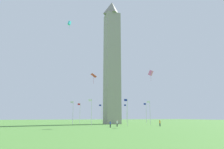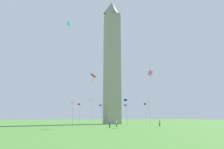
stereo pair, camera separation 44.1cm
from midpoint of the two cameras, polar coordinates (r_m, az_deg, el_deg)
ground_plane at (r=72.51m, az=-0.18°, el=-14.33°), size 260.00×260.00×0.00m
obelisk_monument at (r=75.76m, az=-0.17°, el=4.60°), size 5.41×5.41×49.19m
flagpole_n at (r=69.19m, az=-11.62°, el=-10.57°), size 1.12×0.14×7.93m
flagpole_ne at (r=60.05m, az=-6.30°, el=-10.51°), size 1.12×0.14×7.93m
flagpole_e at (r=59.22m, az=4.31°, el=-10.53°), size 1.12×0.14×7.93m
flagpole_se at (r=67.44m, az=10.87°, el=-10.56°), size 1.12×0.14×7.93m
flagpole_s at (r=78.23m, az=9.85°, el=-10.82°), size 1.12×0.14×7.93m
flagpole_sw at (r=85.45m, az=4.05°, el=-11.08°), size 1.12×0.14×7.93m
flagpole_w at (r=86.03m, az=-3.35°, el=-11.10°), size 1.12×0.14×7.93m
flagpole_nw at (r=79.74m, az=-9.59°, el=-10.85°), size 1.12×0.14×7.93m
person_orange_shirt at (r=56.52m, az=13.66°, el=-13.68°), size 0.32×0.32×1.72m
person_blue_shirt at (r=48.28m, az=-0.77°, el=-14.36°), size 0.32×0.32×1.63m
person_white_shirt at (r=52.56m, az=1.26°, el=-14.17°), size 0.32×0.32×1.68m
kite_cyan_box at (r=66.83m, az=-12.57°, el=14.54°), size 1.26×1.21×2.68m
kite_red_diamond at (r=48.51m, az=-5.65°, el=-0.36°), size 1.30×1.53×2.48m
kite_pink_box at (r=54.21m, az=11.07°, el=0.44°), size 1.43×1.55×3.02m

